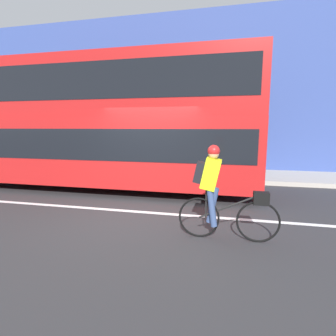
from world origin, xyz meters
TOP-DOWN VIEW (x-y plane):
  - ground_plane at (0.00, 0.00)m, footprint 80.00×80.00m
  - road_center_line at (0.00, 0.07)m, footprint 50.00×0.14m
  - sidewalk_curb at (0.00, 4.99)m, footprint 60.00×2.54m
  - building_facade at (0.00, 6.41)m, footprint 60.00×0.30m
  - bus at (-1.99, 2.15)m, footprint 9.81×2.43m
  - cyclist_on_bike at (1.87, -1.03)m, footprint 1.77×0.32m

SIDE VIEW (x-z plane):
  - ground_plane at x=0.00m, z-range 0.00..0.00m
  - road_center_line at x=0.00m, z-range 0.00..0.01m
  - sidewalk_curb at x=0.00m, z-range 0.00..0.15m
  - cyclist_on_bike at x=1.87m, z-range 0.06..1.75m
  - bus at x=-1.99m, z-range 0.21..4.21m
  - building_facade at x=0.00m, z-range 0.00..6.90m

